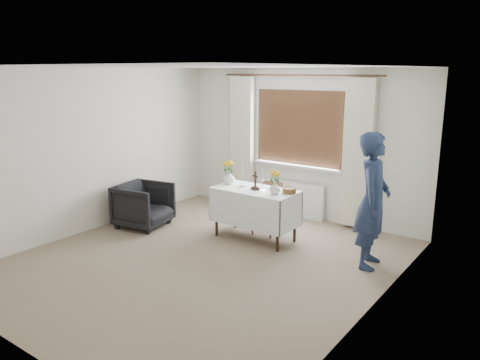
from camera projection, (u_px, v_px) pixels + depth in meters
name	position (u px, v px, depth m)	size (l,w,h in m)	color
ground	(203.00, 261.00, 6.18)	(5.00, 5.00, 0.00)	gray
altar_table	(255.00, 214.00, 6.92)	(1.24, 0.64, 0.76)	white
wooden_chair	(267.00, 208.00, 7.14)	(0.37, 0.37, 0.81)	#51331C
armchair	(144.00, 205.00, 7.48)	(0.75, 0.77, 0.70)	black
person	(373.00, 201.00, 5.86)	(0.63, 0.42, 1.73)	navy
radiator	(295.00, 199.00, 8.02)	(1.10, 0.10, 0.60)	silver
wooden_cross	(255.00, 181.00, 6.78)	(0.13, 0.09, 0.27)	black
candlestick_left	(242.00, 175.00, 6.91)	(0.10, 0.10, 0.36)	white
candlestick_right	(262.00, 180.00, 6.69)	(0.09, 0.09, 0.32)	white
flower_vase_left	(229.00, 178.00, 7.14)	(0.18, 0.18, 0.19)	silver
flower_vase_right	(275.00, 188.00, 6.55)	(0.16, 0.16, 0.17)	silver
wicker_basket	(289.00, 191.00, 6.61)	(0.20, 0.20, 0.07)	brown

